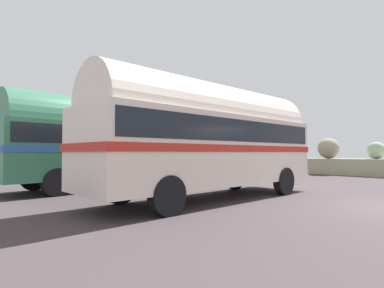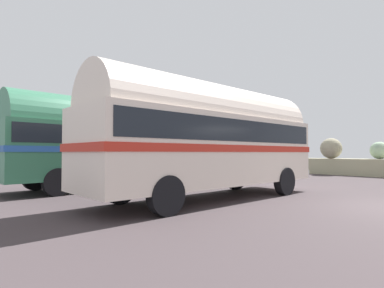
# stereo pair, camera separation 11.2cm
# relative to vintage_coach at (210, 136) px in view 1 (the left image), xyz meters

# --- Properties ---
(vintage_coach) EXTENTS (2.51, 8.60, 3.70)m
(vintage_coach) POSITION_rel_vintage_coach_xyz_m (0.00, 0.00, 0.00)
(vintage_coach) COLOR black
(vintage_coach) RESTS_ON ground
(second_coach) EXTENTS (2.81, 8.69, 3.70)m
(second_coach) POSITION_rel_vintage_coach_xyz_m (-5.22, -0.82, 0.00)
(second_coach) COLOR black
(second_coach) RESTS_ON ground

